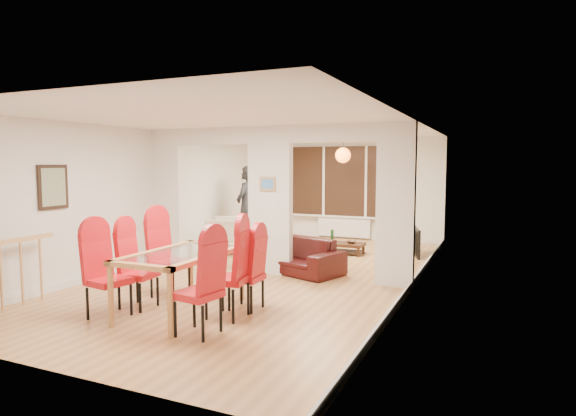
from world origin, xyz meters
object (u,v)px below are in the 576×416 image
Objects in this scene: bowl at (351,242)px; dining_table at (182,282)px; dining_chair_rc at (246,271)px; bottle at (332,235)px; armchair at (229,235)px; dining_chair_lb at (138,268)px; dining_chair_rb at (227,272)px; television at (411,241)px; person at (247,206)px; coffee_table at (340,248)px; dining_chair_ra at (198,286)px; sofa at (288,254)px; dining_chair_lc at (170,257)px; dining_chair_la at (109,274)px.

dining_table is at bearing -99.99° from bowl.
bottle is (-0.30, 4.49, -0.14)m from dining_chair_rc.
armchair is (-1.69, 4.01, -0.01)m from dining_table.
dining_chair_rb is (1.32, 0.13, 0.04)m from dining_chair_lb.
bowl is (-1.20, -0.39, -0.04)m from television.
person is 3.82m from television.
dining_chair_ra is at bearing -89.51° from coffee_table.
bottle is (-1.67, -0.31, 0.07)m from television.
sofa reaches higher than television.
person reaches higher than television.
dining_chair_lc is at bearing -103.24° from bottle.
bottle is (0.39, 4.97, -0.03)m from dining_table.
dining_table is at bearing 7.52° from armchair.
dining_table is at bearing -75.62° from sofa.
dining_table is 4.92m from coffee_table.
dining_chair_la is at bearing 6.10° from person.
person reaches higher than sofa.
television reaches higher than coffee_table.
armchair is (-2.33, 3.94, -0.19)m from dining_chair_rb.
person reaches higher than dining_chair_ra.
dining_table is at bearing 143.42° from television.
bowl is at bearing 92.52° from sofa.
dining_chair_la is at bearing -3.30° from armchair.
sofa is at bearing 84.41° from dining_chair_la.
coffee_table is (2.30, 0.86, -0.27)m from armchair.
dining_chair_lc is 4.39m from person.
dining_chair_ra is (1.38, -0.06, 0.00)m from dining_chair_la.
dining_table is at bearing -146.26° from dining_chair_rc.
dining_chair_la is 0.49m from dining_chair_lb.
sofa is at bearing -93.95° from bottle.
dining_chair_lb is 1.47m from dining_chair_rc.
dining_chair_la is 0.96× the size of dining_chair_rb.
dining_table is 1.99× the size of armchair.
coffee_table is 3.77× the size of bottle.
bowl is at bearing 87.15° from person.
coffee_table is at bearing 69.73° from dining_chair_lb.
armchair is 3.96m from television.
coffee_table is at bearing 86.90° from person.
dining_chair_rc is at bearing -86.22° from bottle.
television is at bearing 92.73° from person.
dining_chair_rc is 4.42m from bowl.
dining_chair_ra is at bearing -87.27° from bottle.
bottle is (2.08, 0.96, -0.02)m from armchair.
dining_chair_rb is at bearing 21.98° from person.
armchair is 1.00m from person.
dining_chair_ra is 1.29× the size of armchair.
television is (3.74, 0.44, -0.65)m from person.
dining_chair_rc is (0.69, 0.47, 0.11)m from dining_table.
dining_chair_lb is at bearing -107.24° from bowl.
bottle is (0.15, 2.10, 0.07)m from sofa.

